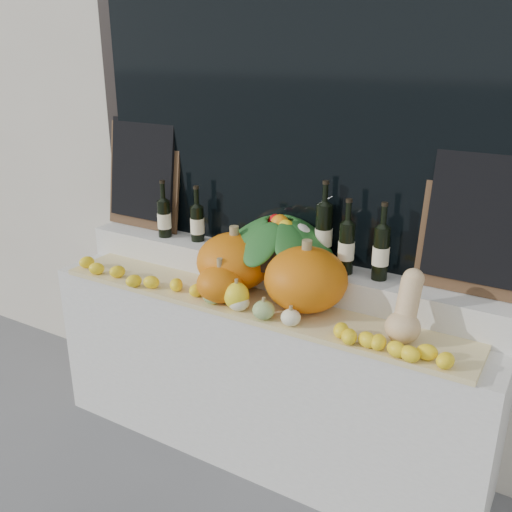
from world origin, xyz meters
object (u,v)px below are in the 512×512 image
pumpkin_right (306,279)px  wine_bottle_tall (324,234)px  pumpkin_left (235,261)px  produce_bowl (280,237)px  butternut_squash (406,312)px

pumpkin_right → wine_bottle_tall: wine_bottle_tall is taller
pumpkin_left → wine_bottle_tall: size_ratio=0.90×
pumpkin_left → produce_bowl: 0.25m
pumpkin_right → pumpkin_left: bearing=174.5°
pumpkin_right → butternut_squash: size_ratio=1.31×
pumpkin_right → produce_bowl: size_ratio=0.62×
pumpkin_right → butternut_squash: bearing=-6.0°
butternut_squash → wine_bottle_tall: bearing=150.5°
butternut_squash → wine_bottle_tall: (-0.50, 0.28, 0.17)m
pumpkin_left → pumpkin_right: pumpkin_right is taller
produce_bowl → butternut_squash: bearing=-18.7°
butternut_squash → produce_bowl: size_ratio=0.47×
pumpkin_left → produce_bowl: bearing=42.5°
pumpkin_left → butternut_squash: (0.88, -0.09, -0.02)m
butternut_squash → produce_bowl: produce_bowl is taller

